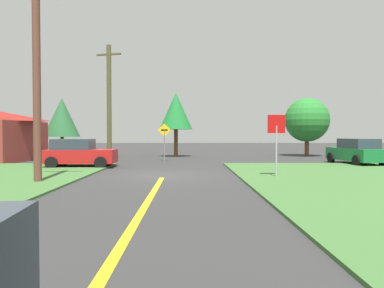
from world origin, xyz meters
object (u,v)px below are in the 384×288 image
utility_pole_near (37,79)px  oak_tree_left (62,117)px  pine_tree_center (176,111)px  direction_sign (164,138)px  stop_sign (276,133)px  oak_tree_right (307,120)px  parked_car_near_building (79,153)px  car_on_crossroad (356,152)px  utility_pole_mid (109,102)px

utility_pole_near → oak_tree_left: 17.76m
utility_pole_near → pine_tree_center: utility_pole_near is taller
utility_pole_near → direction_sign: 11.55m
stop_sign → direction_sign: 10.55m
pine_tree_center → oak_tree_right: pine_tree_center is taller
parked_car_near_building → oak_tree_left: 11.67m
car_on_crossroad → pine_tree_center: pine_tree_center is taller
utility_pole_near → utility_pole_mid: utility_pole_mid is taller
car_on_crossroad → direction_sign: bearing=73.3°
stop_sign → utility_pole_near: bearing=0.4°
parked_car_near_building → direction_sign: 6.10m
stop_sign → car_on_crossroad: (6.72, 6.93, -1.13)m
stop_sign → car_on_crossroad: 9.72m
car_on_crossroad → utility_pole_mid: size_ratio=0.56×
parked_car_near_building → oak_tree_left: bearing=112.7°
pine_tree_center → parked_car_near_building: bearing=-118.8°
car_on_crossroad → direction_sign: size_ratio=1.71×
oak_tree_right → direction_sign: bearing=-152.5°
pine_tree_center → oak_tree_right: (11.17, 0.52, -0.69)m
car_on_crossroad → oak_tree_left: oak_tree_left is taller
oak_tree_right → utility_pole_near: bearing=-133.9°
utility_pole_mid → oak_tree_right: size_ratio=1.63×
utility_pole_near → utility_pole_mid: 11.24m
utility_pole_near → oak_tree_left: size_ratio=1.56×
car_on_crossroad → utility_pole_near: 18.64m
parked_car_near_building → car_on_crossroad: size_ratio=0.88×
oak_tree_left → utility_pole_mid: bearing=-47.4°
oak_tree_left → pine_tree_center: bearing=-5.4°
car_on_crossroad → utility_pole_mid: utility_pole_mid is taller
parked_car_near_building → oak_tree_right: (16.39, 10.01, 2.29)m
parked_car_near_building → utility_pole_mid: (0.73, 4.63, 3.35)m
utility_pole_near → pine_tree_center: (4.79, 16.09, -0.21)m
stop_sign → utility_pole_mid: size_ratio=0.34×
oak_tree_right → oak_tree_left: bearing=178.9°
oak_tree_right → parked_car_near_building: bearing=-148.6°
parked_car_near_building → utility_pole_mid: utility_pole_mid is taller
utility_pole_near → oak_tree_right: 23.06m
stop_sign → parked_car_near_building: (-10.04, 5.15, -1.13)m
pine_tree_center → stop_sign: bearing=-71.8°
utility_pole_near → oak_tree_left: (-5.02, 17.02, -0.68)m
utility_pole_near → oak_tree_left: utility_pole_near is taller
utility_pole_mid → pine_tree_center: (4.49, 4.86, -0.36)m
stop_sign → oak_tree_left: size_ratio=0.55×
parked_car_near_building → pine_tree_center: size_ratio=0.74×
parked_car_near_building → direction_sign: direction_sign is taller
oak_tree_left → oak_tree_right: bearing=-1.1°
car_on_crossroad → oak_tree_left: size_ratio=0.90×
stop_sign → parked_car_near_building: stop_sign is taller
parked_car_near_building → pine_tree_center: pine_tree_center is taller
stop_sign → pine_tree_center: 15.53m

